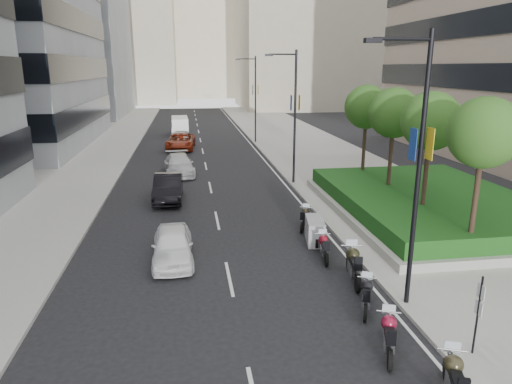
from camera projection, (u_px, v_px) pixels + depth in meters
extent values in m
plane|color=black|center=(290.00, 332.00, 14.07)|extent=(160.00, 160.00, 0.00)
cube|color=#9E9B93|center=(313.00, 151.00, 43.95)|extent=(10.00, 100.00, 0.15)
cube|color=#9E9B93|center=(86.00, 157.00, 40.94)|extent=(8.00, 100.00, 0.15)
cube|color=silver|center=(259.00, 153.00, 43.21)|extent=(0.12, 100.00, 0.01)
cube|color=silver|center=(203.00, 155.00, 42.46)|extent=(0.12, 100.00, 0.01)
cube|color=gray|center=(51.00, 21.00, 73.40)|extent=(22.00, 26.00, 30.00)
cube|color=#B7AD93|center=(312.00, 13.00, 88.74)|extent=(28.00, 24.00, 36.00)
cube|color=#B7AD93|center=(115.00, 25.00, 102.33)|extent=(26.00, 24.00, 34.00)
cube|color=#B7AD93|center=(201.00, 25.00, 123.74)|extent=(30.00, 24.00, 38.00)
cube|color=#99988E|center=(428.00, 210.00, 24.95)|extent=(10.00, 14.00, 0.40)
cube|color=#194313|center=(429.00, 199.00, 24.79)|extent=(9.40, 13.40, 0.80)
cylinder|color=#332319|center=(475.00, 204.00, 18.43)|extent=(0.22, 0.22, 4.00)
sphere|color=#1D5219|center=(484.00, 133.00, 17.66)|extent=(2.80, 2.80, 2.80)
cylinder|color=#332319|center=(425.00, 181.00, 22.25)|extent=(0.22, 0.22, 4.00)
sphere|color=#1D5219|center=(431.00, 121.00, 21.48)|extent=(2.80, 2.80, 2.80)
cylinder|color=#332319|center=(390.00, 164.00, 26.06)|extent=(0.22, 0.22, 4.00)
sphere|color=#1D5219|center=(394.00, 113.00, 25.29)|extent=(2.80, 2.80, 2.80)
cylinder|color=#332319|center=(364.00, 152.00, 29.87)|extent=(0.22, 0.22, 4.00)
sphere|color=#1D5219|center=(367.00, 107.00, 29.10)|extent=(2.80, 2.80, 2.80)
cylinder|color=black|center=(418.00, 178.00, 14.45)|extent=(0.16, 0.16, 9.00)
cylinder|color=black|center=(403.00, 39.00, 13.21)|extent=(1.80, 0.10, 0.10)
cube|color=black|center=(373.00, 40.00, 13.09)|extent=(0.50, 0.22, 0.14)
cube|color=yellow|center=(430.00, 144.00, 14.20)|extent=(0.02, 0.45, 1.00)
cube|color=navy|center=(413.00, 144.00, 14.12)|extent=(0.02, 0.45, 1.00)
cylinder|color=black|center=(295.00, 119.00, 30.66)|extent=(0.16, 0.16, 9.00)
cylinder|color=black|center=(283.00, 54.00, 29.42)|extent=(1.80, 0.10, 0.10)
cube|color=black|center=(269.00, 55.00, 29.30)|extent=(0.50, 0.22, 0.14)
cube|color=yellow|center=(299.00, 103.00, 30.41)|extent=(0.02, 0.45, 1.00)
cube|color=navy|center=(291.00, 103.00, 30.33)|extent=(0.02, 0.45, 1.00)
cylinder|color=black|center=(255.00, 101.00, 47.82)|extent=(0.16, 0.16, 9.00)
cylinder|color=black|center=(247.00, 59.00, 46.58)|extent=(1.80, 0.10, 0.10)
cube|color=black|center=(238.00, 59.00, 46.47)|extent=(0.50, 0.22, 0.14)
cube|color=yellow|center=(258.00, 90.00, 47.57)|extent=(0.02, 0.45, 1.00)
cube|color=navy|center=(253.00, 90.00, 47.49)|extent=(0.02, 0.45, 1.00)
cylinder|color=black|center=(477.00, 318.00, 12.52)|extent=(0.06, 0.06, 2.50)
cube|color=silver|center=(481.00, 292.00, 12.31)|extent=(0.02, 0.32, 0.42)
cube|color=silver|center=(479.00, 308.00, 12.44)|extent=(0.02, 0.32, 0.42)
cylinder|color=black|center=(447.00, 370.00, 11.84)|extent=(0.32, 0.62, 0.62)
sphere|color=#302C1B|center=(454.00, 364.00, 11.21)|extent=(0.48, 0.48, 0.48)
cube|color=black|center=(459.00, 383.00, 10.63)|extent=(0.52, 0.79, 0.16)
cylinder|color=silver|center=(452.00, 350.00, 11.40)|extent=(0.71, 0.30, 0.05)
cylinder|color=black|center=(390.00, 360.00, 12.27)|extent=(0.31, 0.59, 0.59)
cylinder|color=black|center=(386.00, 330.00, 13.70)|extent=(0.31, 0.59, 0.59)
cube|color=silver|center=(389.00, 340.00, 12.90)|extent=(0.55, 0.85, 0.40)
sphere|color=maroon|center=(389.00, 323.00, 13.10)|extent=(0.45, 0.45, 0.45)
cube|color=black|center=(390.00, 336.00, 12.55)|extent=(0.50, 0.76, 0.15)
cylinder|color=silver|center=(389.00, 312.00, 13.28)|extent=(0.67, 0.29, 0.05)
cylinder|color=black|center=(365.00, 314.00, 14.61)|extent=(0.31, 0.55, 0.56)
cylinder|color=black|center=(366.00, 293.00, 15.95)|extent=(0.31, 0.55, 0.56)
cube|color=silver|center=(366.00, 299.00, 15.20)|extent=(0.54, 0.81, 0.38)
sphere|color=black|center=(367.00, 286.00, 15.38)|extent=(0.43, 0.43, 0.43)
cube|color=black|center=(366.00, 295.00, 14.87)|extent=(0.49, 0.72, 0.14)
cylinder|color=silver|center=(367.00, 278.00, 15.56)|extent=(0.63, 0.30, 0.04)
cylinder|color=black|center=(358.00, 283.00, 16.51)|extent=(0.25, 0.70, 0.69)
cylinder|color=black|center=(349.00, 263.00, 18.22)|extent=(0.25, 0.70, 0.69)
cube|color=silver|center=(354.00, 269.00, 17.26)|extent=(0.49, 0.99, 0.47)
sphere|color=black|center=(353.00, 255.00, 17.51)|extent=(0.53, 0.53, 0.53)
cube|color=black|center=(356.00, 264.00, 16.85)|extent=(0.45, 0.87, 0.18)
cylinder|color=silver|center=(352.00, 246.00, 17.73)|extent=(0.82, 0.20, 0.06)
cylinder|color=black|center=(326.00, 260.00, 18.67)|extent=(0.18, 0.56, 0.55)
cylinder|color=black|center=(321.00, 247.00, 20.05)|extent=(0.18, 0.56, 0.55)
cube|color=silver|center=(324.00, 250.00, 19.28)|extent=(0.37, 0.79, 0.38)
sphere|color=maroon|center=(323.00, 240.00, 19.48)|extent=(0.43, 0.43, 0.43)
cube|color=black|center=(325.00, 246.00, 18.95)|extent=(0.34, 0.70, 0.14)
cylinder|color=silver|center=(323.00, 234.00, 19.66)|extent=(0.66, 0.14, 0.04)
cylinder|color=black|center=(316.00, 242.00, 20.56)|extent=(0.19, 0.56, 0.55)
cylinder|color=black|center=(313.00, 231.00, 21.93)|extent=(0.19, 0.56, 0.55)
cube|color=gray|center=(315.00, 231.00, 21.17)|extent=(1.04, 1.96, 1.11)
cylinder|color=black|center=(302.00, 228.00, 22.45)|extent=(0.32, 0.54, 0.55)
cylinder|color=black|center=(307.00, 219.00, 23.76)|extent=(0.32, 0.54, 0.55)
cube|color=silver|center=(304.00, 220.00, 23.02)|extent=(0.55, 0.79, 0.37)
sphere|color=#2B2418|center=(306.00, 212.00, 23.20)|extent=(0.42, 0.42, 0.42)
cube|color=black|center=(304.00, 217.00, 22.70)|extent=(0.50, 0.71, 0.14)
cylinder|color=silver|center=(306.00, 207.00, 23.37)|extent=(0.61, 0.31, 0.04)
imported|color=white|center=(173.00, 245.00, 19.08)|extent=(1.76, 4.19, 1.42)
imported|color=black|center=(168.00, 188.00, 27.87)|extent=(1.74, 4.80, 1.57)
imported|color=#AFAFB1|center=(179.00, 165.00, 34.60)|extent=(2.52, 5.31, 1.49)
imported|color=maroon|center=(181.00, 141.00, 45.16)|extent=(3.06, 5.86, 1.57)
cube|color=silver|center=(180.00, 126.00, 54.92)|extent=(2.03, 5.00, 2.08)
cube|color=silver|center=(180.00, 132.00, 53.26)|extent=(1.91, 1.24, 1.09)
cylinder|color=black|center=(173.00, 134.00, 53.29)|extent=(0.25, 0.69, 0.69)
cylinder|color=black|center=(187.00, 134.00, 53.52)|extent=(0.25, 0.69, 0.69)
cylinder|color=black|center=(174.00, 130.00, 56.50)|extent=(0.25, 0.69, 0.69)
cylinder|color=black|center=(187.00, 130.00, 56.73)|extent=(0.25, 0.69, 0.69)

